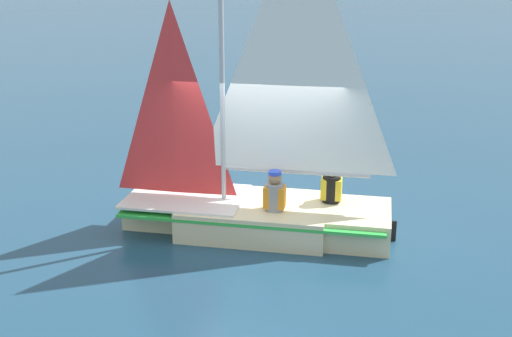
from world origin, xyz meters
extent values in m
plane|color=navy|center=(0.00, 0.00, 0.00)|extent=(260.00, 260.00, 0.00)
cube|color=beige|center=(0.00, 0.00, 0.25)|extent=(2.88, 2.51, 0.50)
cube|color=beige|center=(-1.55, 0.74, 0.25)|extent=(1.30, 1.24, 0.50)
cube|color=beige|center=(1.55, -0.74, 0.25)|extent=(1.51, 1.68, 0.50)
cube|color=green|center=(0.00, 0.00, 0.41)|extent=(4.60, 3.34, 0.05)
cube|color=silver|center=(-1.09, 0.52, 0.52)|extent=(2.43, 2.20, 0.04)
cylinder|color=#B7B7BC|center=(-0.50, 0.24, 2.89)|extent=(0.08, 0.08, 4.79)
cylinder|color=#B7B7BC|center=(0.59, -0.28, 1.09)|extent=(2.20, 1.10, 0.07)
pyramid|color=white|center=(0.59, -0.28, 3.14)|extent=(2.09, 1.03, 4.05)
pyramid|color=red|center=(-1.24, 0.59, 2.19)|extent=(1.36, 0.69, 3.18)
cube|color=black|center=(2.06, -0.98, 0.17)|extent=(0.09, 0.06, 0.35)
cube|color=black|center=(0.21, -0.40, 0.23)|extent=(0.36, 0.34, 0.45)
cylinder|color=gray|center=(0.21, -0.40, 0.71)|extent=(0.40, 0.40, 0.50)
cube|color=orange|center=(0.21, -0.40, 0.73)|extent=(0.42, 0.38, 0.35)
sphere|color=#A87A56|center=(0.21, -0.40, 1.05)|extent=(0.22, 0.22, 0.22)
cylinder|color=blue|center=(0.21, -0.40, 1.14)|extent=(0.28, 0.28, 0.06)
cube|color=black|center=(1.23, -0.26, 0.23)|extent=(0.36, 0.34, 0.45)
cylinder|color=black|center=(1.23, -0.26, 0.71)|extent=(0.40, 0.40, 0.50)
cube|color=yellow|center=(1.23, -0.26, 0.73)|extent=(0.42, 0.38, 0.35)
sphere|color=tan|center=(1.23, -0.26, 1.05)|extent=(0.22, 0.22, 0.22)
camera|label=1|loc=(-2.50, -9.70, 4.37)|focal=45.00mm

